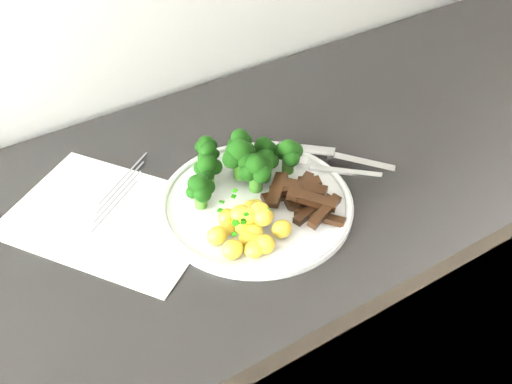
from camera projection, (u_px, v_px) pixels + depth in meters
counter at (193, 376)px, 1.20m from camera, size 2.32×0.58×0.87m
recipe_paper at (112, 217)px, 0.91m from camera, size 0.34×0.36×0.00m
plate at (256, 203)px, 0.92m from camera, size 0.29×0.29×0.02m
broccoli at (241, 160)px, 0.93m from camera, size 0.20×0.14×0.08m
potatoes at (249, 228)px, 0.86m from camera, size 0.11×0.11×0.04m
beef_strips at (303, 198)px, 0.91m from camera, size 0.10×0.14×0.03m
fork at (330, 168)px, 0.97m from camera, size 0.12×0.14×0.02m
knife at (342, 159)px, 1.00m from camera, size 0.17×0.18×0.02m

